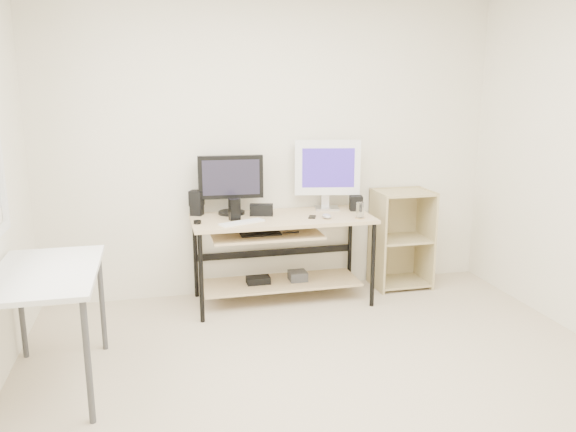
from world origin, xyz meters
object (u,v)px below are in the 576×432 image
(white_imac, at_px, (327,170))
(audio_controller, at_px, (235,210))
(side_table, at_px, (46,283))
(black_monitor, at_px, (231,181))
(desk, at_px, (279,241))
(shelf_unit, at_px, (400,238))

(white_imac, distance_m, audio_controller, 0.93)
(side_table, xyz_separation_m, white_imac, (2.13, 1.25, 0.43))
(side_table, distance_m, black_monitor, 1.83)
(side_table, relative_size, white_imac, 1.64)
(desk, distance_m, black_monitor, 0.65)
(side_table, xyz_separation_m, black_monitor, (1.28, 1.26, 0.37))
(shelf_unit, xyz_separation_m, black_monitor, (-1.55, 0.04, 0.58))
(black_monitor, bearing_deg, desk, -24.63)
(desk, height_order, white_imac, white_imac)
(side_table, bearing_deg, audio_controller, 38.74)
(desk, xyz_separation_m, shelf_unit, (1.18, 0.16, -0.09))
(side_table, distance_m, shelf_unit, 3.09)
(shelf_unit, height_order, white_imac, white_imac)
(white_imac, height_order, audio_controller, white_imac)
(white_imac, bearing_deg, desk, -146.94)
(desk, xyz_separation_m, white_imac, (0.48, 0.19, 0.56))
(side_table, distance_m, audio_controller, 1.65)
(desk, bearing_deg, black_monitor, 152.10)
(black_monitor, height_order, white_imac, white_imac)
(shelf_unit, relative_size, black_monitor, 1.64)
(black_monitor, bearing_deg, audio_controller, -88.21)
(side_table, distance_m, white_imac, 2.51)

